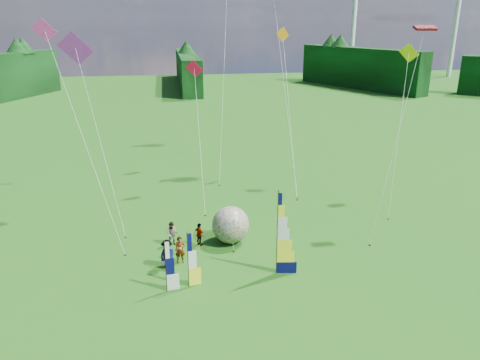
{
  "coord_description": "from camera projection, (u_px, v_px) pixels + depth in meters",
  "views": [
    {
      "loc": [
        -5.16,
        -22.35,
        14.74
      ],
      "look_at": [
        -1.0,
        4.0,
        5.5
      ],
      "focal_mm": 35.0,
      "sensor_mm": 36.0,
      "label": 1
    }
  ],
  "objects": [
    {
      "name": "kite_rainbow_delta",
      "position": [
        98.0,
        126.0,
        33.8
      ],
      "size": [
        9.26,
        12.35,
        14.74
      ],
      "primitive_type": null,
      "rotation": [
        0.0,
        0.0,
        0.17
      ],
      "color": "red",
      "rests_on": "ground"
    },
    {
      "name": "small_kite_yellow",
      "position": [
        400.0,
        125.0,
        37.43
      ],
      "size": [
        9.33,
        11.11,
        13.37
      ],
      "primitive_type": null,
      "rotation": [
        0.0,
        0.0,
        -0.35
      ],
      "color": "#FFF200",
      "rests_on": "ground"
    },
    {
      "name": "small_kite_pink",
      "position": [
        84.0,
        133.0,
        30.41
      ],
      "size": [
        8.14,
        9.07,
        15.34
      ],
      "primitive_type": null,
      "rotation": [
        0.0,
        0.0,
        0.13
      ],
      "color": "#C73190",
      "rests_on": "ground"
    },
    {
      "name": "bol_inflatable",
      "position": [
        231.0,
        225.0,
        32.18
      ],
      "size": [
        2.76,
        2.76,
        2.58
      ],
      "primitive_type": "sphere",
      "rotation": [
        0.0,
        0.0,
        0.07
      ],
      "color": "navy",
      "rests_on": "ground"
    },
    {
      "name": "small_kite_red",
      "position": [
        199.0,
        131.0,
        38.52
      ],
      "size": [
        3.09,
        10.37,
        11.86
      ],
      "primitive_type": null,
      "rotation": [
        0.0,
        0.0,
        -0.05
      ],
      "color": "red",
      "rests_on": "ground"
    },
    {
      "name": "treeline_ring",
      "position": [
        270.0,
        229.0,
        25.14
      ],
      "size": [
        210.0,
        210.0,
        8.0
      ],
      "primitive_type": null,
      "color": "#104D17",
      "rests_on": "ground"
    },
    {
      "name": "kite_parafoil",
      "position": [
        399.0,
        125.0,
        31.99
      ],
      "size": [
        9.21,
        9.14,
        15.64
      ],
      "primitive_type": null,
      "rotation": [
        0.0,
        0.0,
        -0.2
      ],
      "color": "red",
      "rests_on": "ground"
    },
    {
      "name": "side_banner_left",
      "position": [
        188.0,
        261.0,
        26.61
      ],
      "size": [
        0.95,
        0.3,
        3.39
      ],
      "primitive_type": null,
      "rotation": [
        0.0,
        0.0,
        0.21
      ],
      "color": "#FFFA1F",
      "rests_on": "ground"
    },
    {
      "name": "ground",
      "position": [
        268.0,
        294.0,
        26.45
      ],
      "size": [
        220.0,
        220.0,
        0.0
      ],
      "primitive_type": "plane",
      "color": "#276E15",
      "rests_on": "ground"
    },
    {
      "name": "feather_banner_main",
      "position": [
        277.0,
        234.0,
        27.71
      ],
      "size": [
        1.41,
        0.28,
        5.24
      ],
      "primitive_type": null,
      "rotation": [
        0.0,
        0.0,
        -0.13
      ],
      "color": "#080940",
      "rests_on": "ground"
    },
    {
      "name": "small_kite_green",
      "position": [
        224.0,
        69.0,
        45.17
      ],
      "size": [
        5.32,
        13.06,
        20.3
      ],
      "primitive_type": null,
      "rotation": [
        0.0,
        0.0,
        0.03
      ],
      "color": "#36CD61",
      "rests_on": "ground"
    },
    {
      "name": "spectator_a",
      "position": [
        180.0,
        250.0,
        29.54
      ],
      "size": [
        0.69,
        0.49,
        1.79
      ],
      "primitive_type": "imported",
      "rotation": [
        0.0,
        0.0,
        0.1
      ],
      "color": "#66594C",
      "rests_on": "ground"
    },
    {
      "name": "spectator_d",
      "position": [
        199.0,
        234.0,
        31.82
      ],
      "size": [
        0.88,
        1.0,
        1.64
      ],
      "primitive_type": "imported",
      "rotation": [
        0.0,
        0.0,
        2.21
      ],
      "color": "#66594C",
      "rests_on": "ground"
    },
    {
      "name": "spectator_b",
      "position": [
        172.0,
        234.0,
        31.85
      ],
      "size": [
        0.87,
        0.52,
        1.69
      ],
      "primitive_type": "imported",
      "rotation": [
        0.0,
        0.0,
        -0.14
      ],
      "color": "#66594C",
      "rests_on": "ground"
    },
    {
      "name": "camp_chair",
      "position": [
        167.0,
        259.0,
        29.07
      ],
      "size": [
        0.86,
        0.86,
        1.15
      ],
      "primitive_type": null,
      "rotation": [
        0.0,
        0.0,
        -0.36
      ],
      "color": "navy",
      "rests_on": "ground"
    },
    {
      "name": "turbine_right",
      "position": [
        354.0,
        17.0,
        123.36
      ],
      "size": [
        8.0,
        1.2,
        30.0
      ],
      "primitive_type": null,
      "color": "silver",
      "rests_on": "ground"
    },
    {
      "name": "turbine_left",
      "position": [
        457.0,
        17.0,
        120.51
      ],
      "size": [
        8.0,
        1.2,
        30.0
      ],
      "primitive_type": null,
      "color": "silver",
      "rests_on": "ground"
    },
    {
      "name": "kite_whale",
      "position": [
        285.0,
        81.0,
        42.68
      ],
      "size": [
        4.95,
        14.85,
        18.73
      ],
      "primitive_type": null,
      "rotation": [
        0.0,
        0.0,
        -0.12
      ],
      "color": "black",
      "rests_on": "ground"
    },
    {
      "name": "small_kite_orange",
      "position": [
        290.0,
        106.0,
        42.04
      ],
      "size": [
        7.33,
        12.02,
        14.5
      ],
      "primitive_type": null,
      "rotation": [
        0.0,
        0.0,
        0.39
      ],
      "color": "orange",
      "rests_on": "ground"
    },
    {
      "name": "side_banner_far",
      "position": [
        166.0,
        267.0,
        26.2
      ],
      "size": [
        0.92,
        0.24,
        3.09
      ],
      "primitive_type": null,
      "rotation": [
        0.0,
        0.0,
        0.15
      ],
      "color": "white",
      "rests_on": "ground"
    },
    {
      "name": "spectator_c",
      "position": [
        167.0,
        254.0,
        28.9
      ],
      "size": [
        1.1,
        1.25,
        1.9
      ],
      "primitive_type": "imported",
      "rotation": [
        0.0,
        0.0,
        0.92
      ],
      "color": "#66594C",
      "rests_on": "ground"
    }
  ]
}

